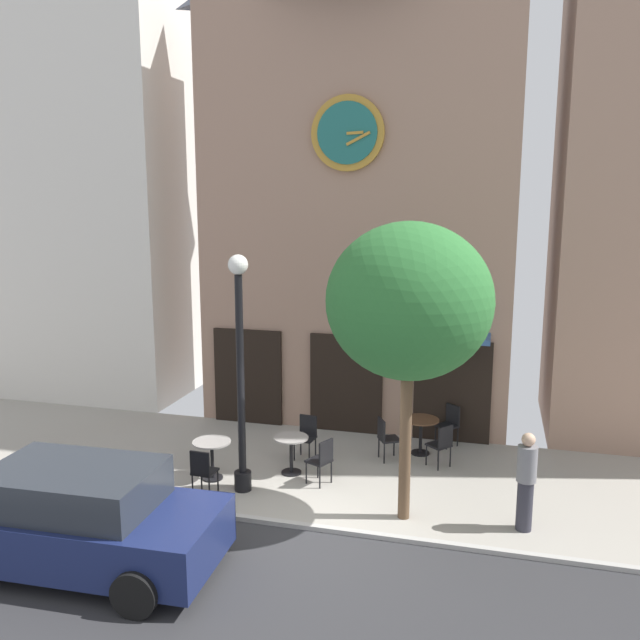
# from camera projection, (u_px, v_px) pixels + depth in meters

# --- Properties ---
(ground_plane) EXTENTS (27.32, 10.08, 0.13)m
(ground_plane) POSITION_uv_depth(u_px,v_px,m) (298.00, 538.00, 10.63)
(ground_plane) COLOR #9E998E
(clock_building) EXTENTS (7.26, 3.76, 12.47)m
(clock_building) POSITION_uv_depth(u_px,v_px,m) (360.00, 152.00, 15.48)
(clock_building) COLOR #9E7A66
(clock_building) RESTS_ON ground_plane
(neighbor_building_left) EXTENTS (5.99, 3.60, 12.37)m
(neighbor_building_left) POSITION_uv_depth(u_px,v_px,m) (81.00, 168.00, 18.08)
(neighbor_building_left) COLOR silver
(neighbor_building_left) RESTS_ON ground_plane
(street_lamp) EXTENTS (0.36, 0.36, 4.41)m
(street_lamp) POSITION_uv_depth(u_px,v_px,m) (240.00, 374.00, 11.93)
(street_lamp) COLOR black
(street_lamp) RESTS_ON ground_plane
(street_tree) EXTENTS (2.71, 2.44, 5.03)m
(street_tree) POSITION_uv_depth(u_px,v_px,m) (409.00, 302.00, 10.60)
(street_tree) COLOR brown
(street_tree) RESTS_ON ground_plane
(cafe_table_center) EXTENTS (0.75, 0.75, 0.77)m
(cafe_table_center) POSITION_uv_depth(u_px,v_px,m) (212.00, 452.00, 12.73)
(cafe_table_center) COLOR black
(cafe_table_center) RESTS_ON ground_plane
(cafe_table_rightmost) EXTENTS (0.69, 0.69, 0.75)m
(cafe_table_rightmost) POSITION_uv_depth(u_px,v_px,m) (291.00, 448.00, 13.00)
(cafe_table_rightmost) COLOR black
(cafe_table_rightmost) RESTS_ON ground_plane
(cafe_table_center_left) EXTENTS (0.76, 0.76, 0.77)m
(cafe_table_center_left) POSITION_uv_depth(u_px,v_px,m) (421.00, 428.00, 13.99)
(cafe_table_center_left) COLOR black
(cafe_table_center_left) RESTS_ON ground_plane
(cafe_chair_near_lamp) EXTENTS (0.56, 0.56, 0.90)m
(cafe_chair_near_lamp) POSITION_uv_depth(u_px,v_px,m) (442.00, 442.00, 13.27)
(cafe_chair_near_lamp) COLOR black
(cafe_chair_near_lamp) RESTS_ON ground_plane
(cafe_chair_left_end) EXTENTS (0.42, 0.42, 0.90)m
(cafe_chair_left_end) POSITION_uv_depth(u_px,v_px,m) (203.00, 469.00, 11.97)
(cafe_chair_left_end) COLOR black
(cafe_chair_left_end) RESTS_ON ground_plane
(cafe_chair_outer) EXTENTS (0.56, 0.56, 0.90)m
(cafe_chair_outer) POSITION_uv_depth(u_px,v_px,m) (450.00, 422.00, 14.50)
(cafe_chair_outer) COLOR black
(cafe_chair_outer) RESTS_ON ground_plane
(cafe_chair_curbside) EXTENTS (0.53, 0.53, 0.90)m
(cafe_chair_curbside) POSITION_uv_depth(u_px,v_px,m) (322.00, 458.00, 12.48)
(cafe_chair_curbside) COLOR black
(cafe_chair_curbside) RESTS_ON ground_plane
(cafe_chair_right_end) EXTENTS (0.54, 0.54, 0.90)m
(cafe_chair_right_end) POSITION_uv_depth(u_px,v_px,m) (386.00, 436.00, 13.65)
(cafe_chair_right_end) COLOR black
(cafe_chair_right_end) RESTS_ON ground_plane
(cafe_chair_under_awning) EXTENTS (0.45, 0.45, 0.90)m
(cafe_chair_under_awning) POSITION_uv_depth(u_px,v_px,m) (306.00, 434.00, 13.78)
(cafe_chair_under_awning) COLOR black
(cafe_chair_under_awning) RESTS_ON ground_plane
(pedestrian_grey) EXTENTS (0.44, 0.44, 1.67)m
(pedestrian_grey) POSITION_uv_depth(u_px,v_px,m) (526.00, 480.00, 10.71)
(pedestrian_grey) COLOR #2D2D38
(pedestrian_grey) RESTS_ON ground_plane
(parked_car_navy) EXTENTS (4.36, 2.14, 1.55)m
(parked_car_navy) POSITION_uv_depth(u_px,v_px,m) (76.00, 518.00, 9.65)
(parked_car_navy) COLOR navy
(parked_car_navy) RESTS_ON ground_plane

